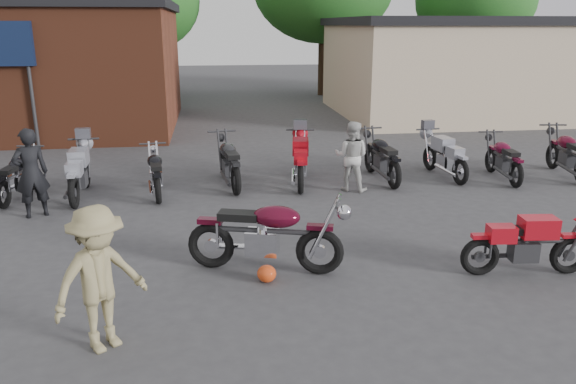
{
  "coord_description": "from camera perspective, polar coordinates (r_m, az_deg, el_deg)",
  "views": [
    {
      "loc": [
        -1.69,
        -6.89,
        3.5
      ],
      "look_at": [
        -0.51,
        1.73,
        0.9
      ],
      "focal_mm": 35.0,
      "sensor_mm": 36.0,
      "label": 1
    }
  ],
  "objects": [
    {
      "name": "person_dark",
      "position": [
        11.49,
        -24.65,
        1.76
      ],
      "size": [
        0.73,
        0.63,
        1.7
      ],
      "primitive_type": "imported",
      "rotation": [
        0.0,
        0.0,
        3.58
      ],
      "color": "black",
      "rests_on": "ground"
    },
    {
      "name": "vintage_motorcycle",
      "position": [
        8.15,
        -2.09,
        -3.87
      ],
      "size": [
        2.35,
        1.33,
        1.29
      ],
      "primitive_type": null,
      "rotation": [
        0.0,
        0.0,
        -0.28
      ],
      "color": "#49091B",
      "rests_on": "ground"
    },
    {
      "name": "row_bike_0",
      "position": [
        12.94,
        -25.84,
        1.69
      ],
      "size": [
        0.79,
        1.89,
        1.06
      ],
      "primitive_type": null,
      "rotation": [
        0.0,
        0.0,
        1.47
      ],
      "color": "black",
      "rests_on": "ground"
    },
    {
      "name": "tree_2",
      "position": [
        29.46,
        3.53,
        18.36
      ],
      "size": [
        7.04,
        7.04,
        8.8
      ],
      "primitive_type": null,
      "color": "#154F19",
      "rests_on": "ground"
    },
    {
      "name": "row_bike_8",
      "position": [
        14.94,
        26.56,
        3.72
      ],
      "size": [
        1.0,
        2.18,
        1.22
      ],
      "primitive_type": null,
      "rotation": [
        0.0,
        0.0,
        1.42
      ],
      "color": "#500A1D",
      "rests_on": "ground"
    },
    {
      "name": "person_light",
      "position": [
        12.25,
        6.47,
        3.62
      ],
      "size": [
        0.92,
        0.84,
        1.53
      ],
      "primitive_type": "imported",
      "rotation": [
        0.0,
        0.0,
        2.71
      ],
      "color": "#BBBAB6",
      "rests_on": "ground"
    },
    {
      "name": "row_bike_6",
      "position": [
        13.83,
        15.61,
        3.77
      ],
      "size": [
        0.87,
        2.01,
        1.13
      ],
      "primitive_type": null,
      "rotation": [
        0.0,
        0.0,
        1.69
      ],
      "color": "#9394A0",
      "rests_on": "ground"
    },
    {
      "name": "person_tan",
      "position": [
        6.52,
        -18.6,
        -8.4
      ],
      "size": [
        1.24,
        1.16,
        1.68
      ],
      "primitive_type": "imported",
      "rotation": [
        0.0,
        0.0,
        0.66
      ],
      "color": "#8F8358",
      "rests_on": "ground"
    },
    {
      "name": "ground",
      "position": [
        7.91,
        5.47,
        -9.7
      ],
      "size": [
        90.0,
        90.0,
        0.0
      ],
      "primitive_type": "plane",
      "color": "#39383B"
    },
    {
      "name": "row_bike_1",
      "position": [
        12.5,
        -20.48,
        2.17
      ],
      "size": [
        0.8,
        2.11,
        1.2
      ],
      "primitive_type": null,
      "rotation": [
        0.0,
        0.0,
        1.63
      ],
      "color": "#9799A5",
      "rests_on": "ground"
    },
    {
      "name": "row_bike_7",
      "position": [
        14.04,
        21.05,
        3.4
      ],
      "size": [
        0.78,
        1.95,
        1.1
      ],
      "primitive_type": null,
      "rotation": [
        0.0,
        0.0,
        1.49
      ],
      "color": "#560A24",
      "rests_on": "ground"
    },
    {
      "name": "tree_1",
      "position": [
        29.08,
        -14.96,
        16.5
      ],
      "size": [
        5.92,
        5.92,
        7.4
      ],
      "primitive_type": null,
      "color": "#154F19",
      "rests_on": "ground"
    },
    {
      "name": "row_bike_5",
      "position": [
        13.23,
        9.49,
        3.75
      ],
      "size": [
        0.83,
        2.12,
        1.2
      ],
      "primitive_type": null,
      "rotation": [
        0.0,
        0.0,
        1.64
      ],
      "color": "black",
      "rests_on": "ground"
    },
    {
      "name": "stucco_building",
      "position": [
        24.21,
        17.5,
        11.75
      ],
      "size": [
        10.0,
        8.0,
        3.5
      ],
      "primitive_type": "cube",
      "color": "tan",
      "rests_on": "ground"
    },
    {
      "name": "tree_3",
      "position": [
        31.97,
        18.33,
        16.38
      ],
      "size": [
        6.08,
        6.08,
        7.6
      ],
      "primitive_type": null,
      "color": "#154F19",
      "rests_on": "ground"
    },
    {
      "name": "helmet",
      "position": [
        8.01,
        -2.18,
        -8.29
      ],
      "size": [
        0.33,
        0.33,
        0.25
      ],
      "primitive_type": "ellipsoid",
      "rotation": [
        0.0,
        0.0,
        -0.26
      ],
      "color": "#C73F15",
      "rests_on": "ground"
    },
    {
      "name": "row_bike_3",
      "position": [
        12.65,
        -6.01,
        3.33
      ],
      "size": [
        0.97,
        2.17,
        1.22
      ],
      "primitive_type": null,
      "rotation": [
        0.0,
        0.0,
        1.71
      ],
      "color": "black",
      "rests_on": "ground"
    },
    {
      "name": "sportbike",
      "position": [
        8.79,
        23.29,
        -4.56
      ],
      "size": [
        1.86,
        0.77,
        1.05
      ],
      "primitive_type": null,
      "rotation": [
        0.0,
        0.0,
        -0.1
      ],
      "color": "red",
      "rests_on": "ground"
    },
    {
      "name": "row_bike_2",
      "position": [
        12.26,
        -13.31,
        2.18
      ],
      "size": [
        0.85,
        1.91,
        1.07
      ],
      "primitive_type": null,
      "rotation": [
        0.0,
        0.0,
        1.7
      ],
      "color": "black",
      "rests_on": "ground"
    },
    {
      "name": "row_bike_4",
      "position": [
        12.72,
        1.27,
        3.5
      ],
      "size": [
        1.0,
        2.18,
        1.22
      ],
      "primitive_type": null,
      "rotation": [
        0.0,
        0.0,
        1.42
      ],
      "color": "red",
      "rests_on": "ground"
    }
  ]
}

